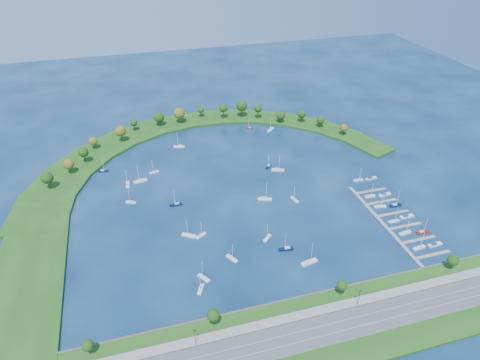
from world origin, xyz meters
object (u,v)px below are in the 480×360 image
object	(u,v)px
docked_boat_9	(385,195)
docked_boat_10	(358,180)
moored_boat_4	(201,235)
moored_boat_5	(271,129)
docked_boat_3	(423,232)
docked_boat_1	(435,245)
harbor_tower	(186,118)
moored_boat_19	(309,262)
docked_boat_7	(395,205)
docked_boat_4	(394,221)
docked_boat_5	(407,216)
moored_boat_7	(278,170)
moored_boat_15	(267,237)
docked_boat_0	(419,247)
moored_boat_6	(294,199)
moored_boat_8	(201,289)
moored_boat_14	(189,235)
moored_boat_1	(269,166)
moored_boat_3	(154,172)
docked_boat_8	(370,196)
moored_boat_10	(141,181)
moored_boat_9	(131,202)
moored_boat_18	(232,258)
docked_boat_11	(371,178)
moored_boat_13	(103,171)
docked_boat_2	(405,233)
moored_boat_0	(249,128)
moored_boat_2	(176,204)
dock_system	(393,221)
moored_boat_12	(286,248)
moored_boat_17	(204,278)
docked_boat_6	(380,206)
moored_boat_16	(128,184)
moored_boat_20	(179,146)
moored_boat_11	(265,199)

from	to	relation	value
docked_boat_9	docked_boat_10	bearing A→B (deg)	105.09
moored_boat_4	docked_boat_10	bearing A→B (deg)	-18.29
moored_boat_5	docked_boat_3	world-z (taller)	moored_boat_5
docked_boat_1	harbor_tower	bearing A→B (deg)	115.13
moored_boat_19	docked_boat_7	xyz separation A→B (m)	(76.03, 33.10, -0.06)
docked_boat_4	docked_boat_5	xyz separation A→B (m)	(10.43, 1.87, -0.18)
docked_boat_4	moored_boat_7	bearing A→B (deg)	120.52
docked_boat_9	docked_boat_4	bearing A→B (deg)	-116.90
moored_boat_5	docked_boat_10	world-z (taller)	moored_boat_5
moored_boat_15	docked_boat_0	xyz separation A→B (m)	(80.86, -32.35, 0.02)
moored_boat_6	docked_boat_10	size ratio (longest dim) A/B	1.03
moored_boat_8	moored_boat_14	bearing A→B (deg)	-155.62
docked_boat_9	moored_boat_1	bearing A→B (deg)	132.41
moored_boat_1	moored_boat_3	xyz separation A→B (m)	(-83.93, 15.69, -0.01)
moored_boat_14	docked_boat_1	world-z (taller)	moored_boat_14
docked_boat_7	docked_boat_8	xyz separation A→B (m)	(-10.48, 13.90, -0.04)
moored_boat_5	moored_boat_10	distance (m)	128.18
moored_boat_8	moored_boat_9	bearing A→B (deg)	-134.81
docked_boat_0	moored_boat_18	bearing A→B (deg)	162.13
moored_boat_19	docked_boat_11	distance (m)	102.39
moored_boat_5	moored_boat_13	world-z (taller)	moored_boat_5
moored_boat_10	docked_boat_2	size ratio (longest dim) A/B	1.18
moored_boat_0	docked_boat_3	world-z (taller)	docked_boat_3
moored_boat_9	docked_boat_10	size ratio (longest dim) A/B	0.98
moored_boat_2	dock_system	bearing A→B (deg)	154.42
moored_boat_9	moored_boat_13	world-z (taller)	moored_boat_13
docked_boat_3	docked_boat_5	size ratio (longest dim) A/B	1.25
moored_boat_4	moored_boat_12	distance (m)	51.10
moored_boat_18	moored_boat_19	xyz separation A→B (m)	(40.14, -14.94, 0.08)
dock_system	moored_boat_15	bearing A→B (deg)	175.60
moored_boat_4	moored_boat_5	size ratio (longest dim) A/B	0.79
dock_system	moored_boat_14	xyz separation A→B (m)	(-124.87, 21.10, 0.58)
dock_system	docked_boat_1	world-z (taller)	docked_boat_1
docked_boat_1	docked_boat_4	bearing A→B (deg)	109.40
moored_boat_1	moored_boat_18	size ratio (longest dim) A/B	0.92
docked_boat_1	moored_boat_13	bearing A→B (deg)	140.43
moored_boat_9	moored_boat_17	bearing A→B (deg)	137.48
dock_system	docked_boat_6	size ratio (longest dim) A/B	7.09
moored_boat_2	docked_boat_8	distance (m)	130.55
moored_boat_9	moored_boat_16	bearing A→B (deg)	-62.62
moored_boat_0	docked_boat_6	bearing A→B (deg)	146.43
docked_boat_0	moored_boat_4	bearing A→B (deg)	152.65
moored_boat_20	docked_boat_1	xyz separation A→B (m)	(123.35, -159.40, -0.29)
moored_boat_10	docked_boat_11	xyz separation A→B (m)	(160.05, -42.60, -0.33)
moored_boat_8	docked_boat_10	xyz separation A→B (m)	(129.19, 69.13, -0.01)
moored_boat_11	moored_boat_13	world-z (taller)	moored_boat_11
moored_boat_9	docked_boat_5	size ratio (longest dim) A/B	1.09
moored_boat_0	moored_boat_3	size ratio (longest dim) A/B	0.93
moored_boat_11	moored_boat_6	bearing A→B (deg)	0.04
docked_boat_5	docked_boat_6	distance (m)	17.46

